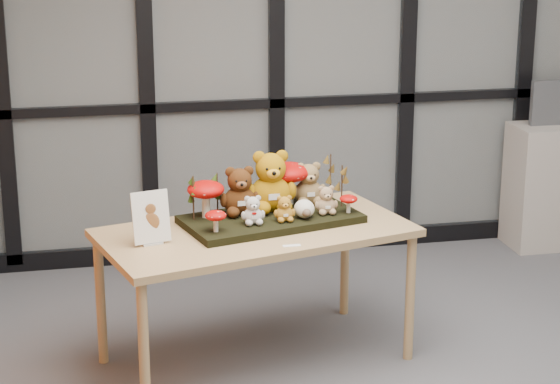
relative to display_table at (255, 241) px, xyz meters
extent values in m
plane|color=beige|center=(0.90, 1.66, 0.73)|extent=(5.00, 0.00, 5.00)
cube|color=#2D383F|center=(0.90, 1.63, 0.73)|extent=(4.90, 0.02, 2.70)
cube|color=black|center=(0.90, 1.63, -0.61)|extent=(4.90, 0.06, 0.12)
cube|color=black|center=(0.90, 1.63, 0.38)|extent=(4.90, 0.06, 0.06)
cube|color=black|center=(-0.40, 1.63, 0.73)|extent=(0.10, 0.06, 2.70)
cube|color=black|center=(0.45, 1.63, 0.73)|extent=(0.10, 0.06, 2.70)
cube|color=black|center=(1.35, 1.63, 0.73)|extent=(0.10, 0.06, 2.70)
cube|color=black|center=(2.20, 1.63, 0.73)|extent=(0.10, 0.06, 2.70)
cube|color=tan|center=(0.00, 0.00, 0.05)|extent=(1.71, 1.15, 0.04)
cylinder|color=tan|center=(-0.62, -0.51, -0.32)|extent=(0.05, 0.05, 0.69)
cylinder|color=tan|center=(-0.79, 0.15, -0.32)|extent=(0.05, 0.05, 0.69)
cylinder|color=tan|center=(0.79, -0.15, -0.32)|extent=(0.05, 0.05, 0.69)
cylinder|color=tan|center=(0.62, 0.51, -0.32)|extent=(0.05, 0.05, 0.69)
cube|color=black|center=(0.10, 0.09, 0.09)|extent=(0.98, 0.66, 0.04)
cube|color=silver|center=(-0.54, -0.12, 0.07)|extent=(0.11, 0.08, 0.01)
cube|color=white|center=(-0.54, -0.12, 0.20)|extent=(0.19, 0.09, 0.25)
ellipsoid|color=brown|center=(-0.54, -0.13, 0.18)|extent=(0.08, 0.01, 0.09)
ellipsoid|color=brown|center=(-0.54, -0.13, 0.25)|extent=(0.05, 0.01, 0.05)
cube|color=white|center=(0.13, -0.29, 0.07)|extent=(0.09, 0.03, 0.00)
cube|color=#A59C93|center=(2.38, 1.40, -0.24)|extent=(0.65, 0.38, 0.86)
camera|label=1|loc=(-0.88, -4.82, 1.71)|focal=65.00mm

